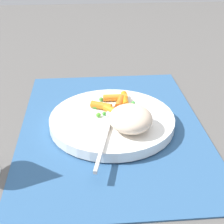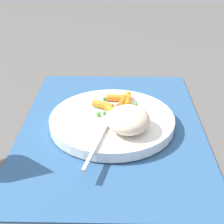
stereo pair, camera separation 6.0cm
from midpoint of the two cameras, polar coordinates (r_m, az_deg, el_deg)
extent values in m
plane|color=#565451|center=(0.67, 2.56, -2.70)|extent=(2.40, 2.40, 0.00)
cube|color=#2D5684|center=(0.67, 2.57, -2.49)|extent=(0.50, 0.36, 0.01)
cylinder|color=white|center=(0.66, 2.59, -1.55)|extent=(0.25, 0.25, 0.02)
ellipsoid|color=beige|center=(0.61, 5.61, -1.35)|extent=(0.09, 0.08, 0.04)
cylinder|color=orange|center=(0.67, 2.35, 0.27)|extent=(0.04, 0.04, 0.01)
cylinder|color=orange|center=(0.70, 4.25, 1.53)|extent=(0.05, 0.03, 0.01)
cylinder|color=orange|center=(0.72, 3.55, 2.38)|extent=(0.02, 0.05, 0.01)
cylinder|color=orange|center=(0.68, 0.95, 1.10)|extent=(0.03, 0.05, 0.01)
cylinder|color=orange|center=(0.71, 5.14, 2.02)|extent=(0.05, 0.02, 0.01)
sphere|color=green|center=(0.69, 0.03, 0.96)|extent=(0.01, 0.01, 0.01)
sphere|color=#498D3B|center=(0.71, 4.09, 1.68)|extent=(0.01, 0.01, 0.01)
sphere|color=green|center=(0.72, 1.07, 2.22)|extent=(0.01, 0.01, 0.01)
sphere|color=#5AA32F|center=(0.67, 5.36, 0.06)|extent=(0.01, 0.01, 0.01)
sphere|color=green|center=(0.66, 1.30, -0.25)|extent=(0.01, 0.01, 0.01)
sphere|color=green|center=(0.70, 6.53, 1.28)|extent=(0.01, 0.01, 0.01)
sphere|color=#51AF2F|center=(0.66, 0.28, -0.40)|extent=(0.01, 0.01, 0.01)
sphere|color=green|center=(0.73, 3.72, 2.54)|extent=(0.01, 0.01, 0.01)
sphere|color=#5A9337|center=(0.69, -0.31, 1.03)|extent=(0.01, 0.01, 0.01)
sphere|color=#499246|center=(0.69, 0.57, 1.19)|extent=(0.01, 0.01, 0.01)
cube|color=beige|center=(0.67, 2.88, 0.00)|extent=(0.05, 0.03, 0.01)
cube|color=beige|center=(0.58, 0.69, -5.02)|extent=(0.17, 0.04, 0.01)
camera|label=1|loc=(0.03, -87.37, 1.49)|focal=53.58mm
camera|label=2|loc=(0.03, 92.63, -1.49)|focal=53.58mm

